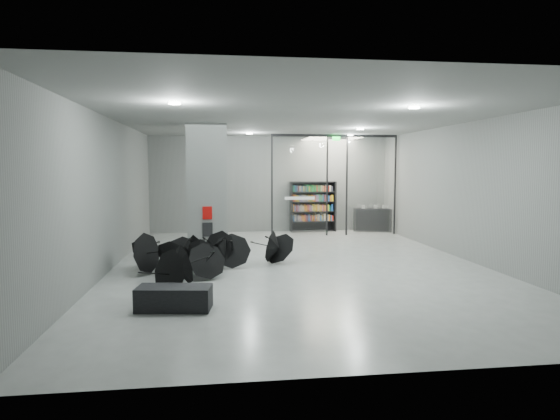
{
  "coord_description": "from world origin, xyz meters",
  "views": [
    {
      "loc": [
        -2.13,
        -12.68,
        2.68
      ],
      "look_at": [
        -0.3,
        1.5,
        1.4
      ],
      "focal_mm": 30.11,
      "sensor_mm": 36.0,
      "label": 1
    }
  ],
  "objects": [
    {
      "name": "shop_counter",
      "position": [
        4.34,
        6.51,
        0.49
      ],
      "size": [
        1.73,
        1.03,
        0.97
      ],
      "primitive_type": "cube",
      "rotation": [
        0.0,
        0.0,
        -0.25
      ],
      "color": "black",
      "rests_on": "ground"
    },
    {
      "name": "room",
      "position": [
        0.0,
        0.0,
        2.84
      ],
      "size": [
        14.0,
        14.02,
        4.01
      ],
      "color": "gray",
      "rests_on": "ground"
    },
    {
      "name": "info_panel",
      "position": [
        -2.5,
        1.38,
        0.85
      ],
      "size": [
        0.3,
        0.03,
        0.42
      ],
      "primitive_type": "cube",
      "color": "black",
      "rests_on": "column"
    },
    {
      "name": "bookshelf",
      "position": [
        1.79,
        6.75,
        1.06
      ],
      "size": [
        1.95,
        0.55,
        2.12
      ],
      "primitive_type": null,
      "rotation": [
        0.0,
        0.0,
        0.09
      ],
      "color": "black",
      "rests_on": "ground"
    },
    {
      "name": "fire_cabinet",
      "position": [
        -2.5,
        1.38,
        1.35
      ],
      "size": [
        0.28,
        0.04,
        0.38
      ],
      "primitive_type": "cube",
      "color": "#A50A07",
      "rests_on": "column"
    },
    {
      "name": "umbrella_cluster",
      "position": [
        -2.5,
        -0.59,
        0.3
      ],
      "size": [
        5.17,
        4.78,
        1.26
      ],
      "color": "black",
      "rests_on": "ground"
    },
    {
      "name": "bench",
      "position": [
        -3.01,
        -3.79,
        0.22
      ],
      "size": [
        1.46,
        0.78,
        0.45
      ],
      "primitive_type": "cube",
      "rotation": [
        0.0,
        0.0,
        -0.14
      ],
      "color": "black",
      "rests_on": "ground"
    },
    {
      "name": "glass_partition",
      "position": [
        2.39,
        5.5,
        2.18
      ],
      "size": [
        5.06,
        0.08,
        4.0
      ],
      "color": "silver",
      "rests_on": "ground"
    },
    {
      "name": "exit_sign",
      "position": [
        2.4,
        5.3,
        3.82
      ],
      "size": [
        0.3,
        0.06,
        0.15
      ],
      "primitive_type": "cube",
      "color": "#0CE533",
      "rests_on": "room"
    },
    {
      "name": "column",
      "position": [
        -2.5,
        2.0,
        2.0
      ],
      "size": [
        1.2,
        1.2,
        4.0
      ],
      "primitive_type": "cube",
      "color": "slate",
      "rests_on": "ground"
    }
  ]
}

